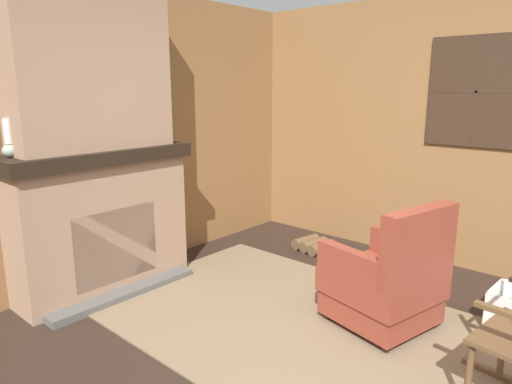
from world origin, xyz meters
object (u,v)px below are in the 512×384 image
object	(u,v)px
storage_case	(133,135)
firewood_stack	(314,245)
armchair	(387,282)
oil_lamp_vase	(9,144)
decorative_plate_on_mantel	(85,134)

from	to	relation	value
storage_case	firewood_stack	bearing A→B (deg)	61.23
armchair	firewood_stack	distance (m)	1.65
armchair	storage_case	bearing A→B (deg)	28.02
armchair	oil_lamp_vase	size ratio (longest dim) A/B	3.38
armchair	decorative_plate_on_mantel	bearing A→B (deg)	37.94
firewood_stack	storage_case	distance (m)	2.18
oil_lamp_vase	decorative_plate_on_mantel	distance (m)	0.59
oil_lamp_vase	decorative_plate_on_mantel	size ratio (longest dim) A/B	1.08
decorative_plate_on_mantel	armchair	bearing A→B (deg)	25.14
firewood_stack	storage_case	xyz separation A→B (m)	(-0.86, -1.58, 1.23)
armchair	firewood_stack	bearing A→B (deg)	-24.61
decorative_plate_on_mantel	storage_case	bearing A→B (deg)	87.35
firewood_stack	storage_case	bearing A→B (deg)	-118.77
oil_lamp_vase	storage_case	distance (m)	1.02
armchair	firewood_stack	world-z (taller)	armchair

